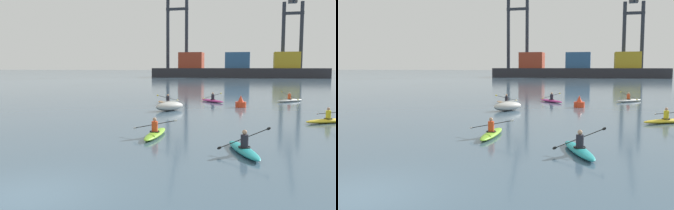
{
  "view_description": "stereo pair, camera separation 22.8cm",
  "coord_description": "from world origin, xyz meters",
  "views": [
    {
      "loc": [
        5.79,
        -8.14,
        3.38
      ],
      "look_at": [
        -0.22,
        17.78,
        0.6
      ],
      "focal_mm": 38.94,
      "sensor_mm": 36.0,
      "label": 1
    },
    {
      "loc": [
        6.01,
        -8.08,
        3.38
      ],
      "look_at": [
        -0.22,
        17.78,
        0.6
      ],
      "focal_mm": 38.94,
      "sensor_mm": 36.0,
      "label": 2
    }
  ],
  "objects": [
    {
      "name": "container_barge",
      "position": [
        0.96,
        113.02,
        2.86
      ],
      "size": [
        55.3,
        9.96,
        8.21
      ],
      "color": "#28282D",
      "rests_on": "ground"
    },
    {
      "name": "gantry_crane_west_mid",
      "position": [
        18.24,
        118.09,
        17.17
      ],
      "size": [
        6.88,
        21.81,
        34.1
      ],
      "color": "#232833",
      "rests_on": "ground"
    },
    {
      "name": "kayak_orange",
      "position": [
        -1.65,
        23.77,
        0.17
      ],
      "size": [
        2.71,
        2.94,
        0.95
      ],
      "color": "orange",
      "rests_on": "ground"
    },
    {
      "name": "capsized_dinghy",
      "position": [
        -0.44,
        19.29,
        0.35
      ],
      "size": [
        2.44,
        2.74,
        0.76
      ],
      "color": "beige",
      "rests_on": "ground"
    },
    {
      "name": "kayak_magenta",
      "position": [
        2.05,
        26.98,
        0.17
      ],
      "size": [
        2.78,
        2.88,
        0.95
      ],
      "color": "#C13384",
      "rests_on": "ground"
    },
    {
      "name": "kayak_teal",
      "position": [
        5.51,
        6.21,
        0.17
      ],
      "size": [
        2.07,
        3.4,
        1.05
      ],
      "color": "teal",
      "rests_on": "ground"
    },
    {
      "name": "kayak_lime",
      "position": [
        1.23,
        8.77,
        0.17
      ],
      "size": [
        2.25,
        3.4,
        0.95
      ],
      "color": "#7ABC2D",
      "rests_on": "ground"
    },
    {
      "name": "kayak_yellow",
      "position": [
        10.4,
        15.37,
        0.17
      ],
      "size": [
        3.24,
        2.22,
        0.95
      ],
      "color": "yellow",
      "rests_on": "ground"
    },
    {
      "name": "ground_plane",
      "position": [
        0.0,
        0.0,
        0.0
      ],
      "size": [
        800.0,
        800.0,
        0.0
      ],
      "primitive_type": "plane",
      "color": "#425B70"
    },
    {
      "name": "gantry_crane_west",
      "position": [
        -21.03,
        121.83,
        19.28
      ],
      "size": [
        8.08,
        17.16,
        41.48
      ],
      "color": "#232833",
      "rests_on": "ground"
    },
    {
      "name": "channel_buoy",
      "position": [
        4.88,
        23.06,
        0.36
      ],
      "size": [
        0.9,
        0.9,
        1.0
      ],
      "color": "red",
      "rests_on": "ground"
    },
    {
      "name": "kayak_white",
      "position": [
        9.4,
        29.05,
        0.17
      ],
      "size": [
        2.87,
        2.79,
        1.0
      ],
      "color": "silver",
      "rests_on": "ground"
    }
  ]
}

